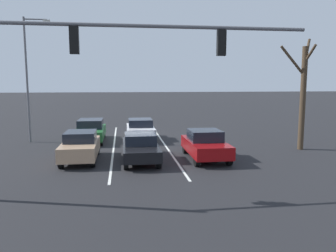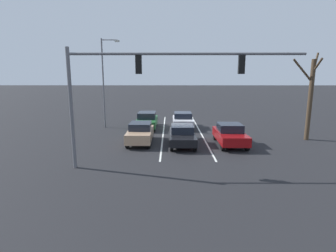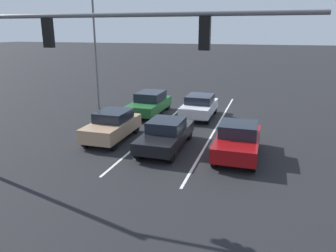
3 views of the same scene
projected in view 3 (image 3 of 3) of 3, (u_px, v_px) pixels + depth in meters
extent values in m
plane|color=black|center=(199.00, 114.00, 23.14)|extent=(240.00, 240.00, 0.00)
cube|color=silver|center=(217.00, 126.00, 20.21)|extent=(0.12, 17.35, 0.01)
cube|color=silver|center=(165.00, 122.00, 21.16)|extent=(0.12, 17.35, 0.01)
cube|color=tan|center=(112.00, 128.00, 17.59)|extent=(1.79, 4.04, 0.72)
cube|color=black|center=(113.00, 116.00, 17.63)|extent=(1.58, 1.95, 0.52)
cube|color=red|center=(137.00, 116.00, 19.17)|extent=(0.24, 0.06, 0.12)
cube|color=red|center=(117.00, 115.00, 19.53)|extent=(0.24, 0.06, 0.12)
cylinder|color=black|center=(113.00, 144.00, 16.14)|extent=(0.22, 0.63, 0.63)
cylinder|color=black|center=(86.00, 141.00, 16.57)|extent=(0.22, 0.63, 0.63)
cylinder|color=black|center=(136.00, 128.00, 18.81)|extent=(0.22, 0.63, 0.63)
cylinder|color=black|center=(112.00, 126.00, 19.24)|extent=(0.22, 0.63, 0.63)
cube|color=maroon|center=(238.00, 143.00, 15.26)|extent=(1.92, 4.30, 0.66)
cube|color=black|center=(239.00, 129.00, 15.21)|extent=(1.69, 1.80, 0.57)
cube|color=red|center=(255.00, 128.00, 16.95)|extent=(0.24, 0.06, 0.12)
cube|color=red|center=(229.00, 126.00, 17.33)|extent=(0.24, 0.06, 0.12)
cylinder|color=black|center=(254.00, 164.00, 13.69)|extent=(0.22, 0.70, 0.70)
cylinder|color=black|center=(214.00, 159.00, 14.16)|extent=(0.22, 0.70, 0.70)
cylinder|color=black|center=(257.00, 141.00, 16.54)|extent=(0.22, 0.70, 0.70)
cylinder|color=black|center=(224.00, 138.00, 17.00)|extent=(0.22, 0.70, 0.70)
cube|color=black|center=(166.00, 136.00, 16.33)|extent=(1.84, 4.66, 0.56)
cube|color=black|center=(166.00, 125.00, 16.27)|extent=(1.62, 1.88, 0.53)
cube|color=red|center=(189.00, 122.00, 18.21)|extent=(0.24, 0.06, 0.12)
cube|color=red|center=(167.00, 121.00, 18.57)|extent=(0.24, 0.06, 0.12)
cylinder|color=black|center=(171.00, 155.00, 14.61)|extent=(0.22, 0.72, 0.72)
cylinder|color=black|center=(138.00, 151.00, 15.05)|extent=(0.22, 0.72, 0.72)
cylinder|color=black|center=(189.00, 133.00, 17.77)|extent=(0.22, 0.72, 0.72)
cylinder|color=black|center=(162.00, 130.00, 18.21)|extent=(0.22, 0.72, 0.72)
cube|color=#1E5928|center=(149.00, 105.00, 22.96)|extent=(1.91, 4.56, 0.65)
cube|color=black|center=(151.00, 96.00, 23.03)|extent=(1.68, 2.23, 0.59)
cube|color=red|center=(168.00, 98.00, 24.78)|extent=(0.24, 0.06, 0.12)
cube|color=red|center=(151.00, 97.00, 25.15)|extent=(0.24, 0.06, 0.12)
cylinder|color=black|center=(152.00, 117.00, 21.24)|extent=(0.22, 0.62, 0.62)
cylinder|color=black|center=(129.00, 115.00, 21.70)|extent=(0.22, 0.62, 0.62)
cylinder|color=black|center=(168.00, 106.00, 24.39)|extent=(0.22, 0.62, 0.62)
cylinder|color=black|center=(147.00, 104.00, 24.86)|extent=(0.22, 0.62, 0.62)
cube|color=silver|center=(199.00, 108.00, 22.09)|extent=(1.92, 4.08, 0.63)
cube|color=black|center=(200.00, 99.00, 22.06)|extent=(1.69, 2.03, 0.52)
cube|color=red|center=(214.00, 100.00, 23.69)|extent=(0.24, 0.06, 0.12)
cube|color=red|center=(196.00, 99.00, 24.07)|extent=(0.24, 0.06, 0.12)
cylinder|color=black|center=(207.00, 118.00, 20.63)|extent=(0.22, 0.72, 0.72)
cylinder|color=black|center=(182.00, 116.00, 21.10)|extent=(0.22, 0.72, 0.72)
cylinder|color=black|center=(215.00, 108.00, 23.25)|extent=(0.22, 0.72, 0.72)
cylinder|color=black|center=(192.00, 107.00, 23.72)|extent=(0.22, 0.72, 0.72)
cylinder|color=slate|center=(114.00, 15.00, 10.15)|extent=(12.27, 0.14, 0.14)
cube|color=black|center=(205.00, 34.00, 9.49)|extent=(0.32, 0.22, 0.95)
sphere|color=red|center=(206.00, 23.00, 9.56)|extent=(0.20, 0.20, 0.20)
sphere|color=#4C420C|center=(206.00, 34.00, 9.64)|extent=(0.20, 0.20, 0.20)
sphere|color=#0A3814|center=(205.00, 43.00, 9.72)|extent=(0.20, 0.20, 0.20)
cube|color=black|center=(48.00, 33.00, 10.99)|extent=(0.32, 0.22, 0.95)
sphere|color=red|center=(50.00, 24.00, 11.06)|extent=(0.20, 0.20, 0.20)
sphere|color=#4C420C|center=(51.00, 33.00, 11.14)|extent=(0.20, 0.20, 0.20)
sphere|color=#0A3814|center=(52.00, 42.00, 11.22)|extent=(0.20, 0.20, 0.20)
cylinder|color=slate|center=(95.00, 51.00, 23.44)|extent=(0.14, 0.14, 8.52)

